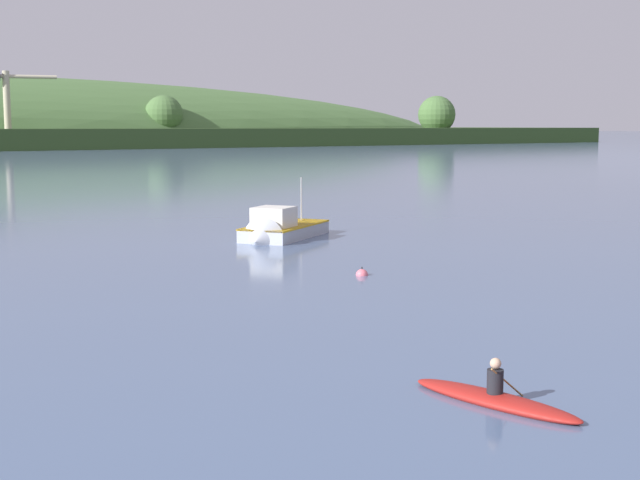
{
  "coord_description": "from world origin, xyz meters",
  "views": [
    {
      "loc": [
        -12.91,
        2.11,
        5.37
      ],
      "look_at": [
        5.42,
        29.23,
        1.19
      ],
      "focal_mm": 50.52,
      "sensor_mm": 36.0,
      "label": 1
    }
  ],
  "objects_px": {
    "dockside_crane": "(9,111)",
    "mooring_buoy_midchannel": "(362,275)",
    "fishing_boat_moored": "(279,232)",
    "canoe_with_paddler": "(495,399)"
  },
  "relations": [
    {
      "from": "dockside_crane",
      "to": "canoe_with_paddler",
      "type": "height_order",
      "value": "dockside_crane"
    },
    {
      "from": "dockside_crane",
      "to": "mooring_buoy_midchannel",
      "type": "height_order",
      "value": "dockside_crane"
    },
    {
      "from": "mooring_buoy_midchannel",
      "to": "fishing_boat_moored",
      "type": "bearing_deg",
      "value": 74.52
    },
    {
      "from": "fishing_boat_moored",
      "to": "canoe_with_paddler",
      "type": "distance_m",
      "value": 25.98
    },
    {
      "from": "canoe_with_paddler",
      "to": "fishing_boat_moored",
      "type": "bearing_deg",
      "value": 147.78
    },
    {
      "from": "dockside_crane",
      "to": "canoe_with_paddler",
      "type": "relative_size",
      "value": 4.47
    },
    {
      "from": "dockside_crane",
      "to": "fishing_boat_moored",
      "type": "xyz_separation_m",
      "value": [
        -33.63,
        -170.01,
        -8.13
      ]
    },
    {
      "from": "dockside_crane",
      "to": "fishing_boat_moored",
      "type": "relative_size",
      "value": 2.8
    },
    {
      "from": "canoe_with_paddler",
      "to": "mooring_buoy_midchannel",
      "type": "distance_m",
      "value": 15.21
    },
    {
      "from": "dockside_crane",
      "to": "mooring_buoy_midchannel",
      "type": "relative_size",
      "value": 32.74
    }
  ]
}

